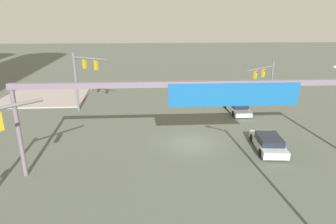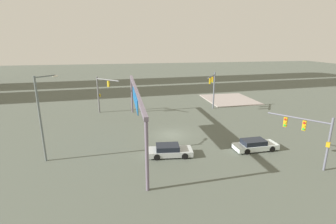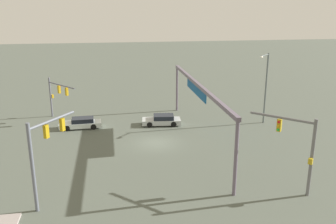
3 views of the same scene
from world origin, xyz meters
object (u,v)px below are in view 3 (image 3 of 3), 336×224
(traffic_signal_near_corner, at_px, (300,144))
(traffic_signal_opposite_side, at_px, (57,92))
(traffic_signal_cross_street, at_px, (42,148))
(sedan_car_approaching, at_px, (162,120))
(streetlamp_curved_arm, at_px, (265,84))
(sedan_car_waiting_far, at_px, (81,123))

(traffic_signal_near_corner, xyz_separation_m, traffic_signal_opposite_side, (-21.98, -20.00, -0.52))
(traffic_signal_cross_street, bearing_deg, sedan_car_approaching, 0.98)
(streetlamp_curved_arm, bearing_deg, sedan_car_waiting_far, -49.77)
(traffic_signal_opposite_side, distance_m, streetlamp_curved_arm, 25.15)
(traffic_signal_cross_street, height_order, streetlamp_curved_arm, streetlamp_curved_arm)
(traffic_signal_near_corner, relative_size, sedan_car_approaching, 1.28)
(traffic_signal_near_corner, bearing_deg, traffic_signal_cross_street, 40.40)
(traffic_signal_opposite_side, height_order, sedan_car_approaching, traffic_signal_opposite_side)
(sedan_car_waiting_far, bearing_deg, streetlamp_curved_arm, 173.65)
(traffic_signal_opposite_side, xyz_separation_m, sedan_car_waiting_far, (4.03, 2.96, -2.84))
(traffic_signal_near_corner, relative_size, traffic_signal_opposite_side, 1.19)
(sedan_car_approaching, bearing_deg, streetlamp_curved_arm, 179.39)
(traffic_signal_near_corner, distance_m, sedan_car_approaching, 19.49)
(traffic_signal_cross_street, xyz_separation_m, streetlamp_curved_arm, (-14.99, 22.75, 0.57))
(traffic_signal_cross_street, height_order, sedan_car_waiting_far, traffic_signal_cross_street)
(sedan_car_waiting_far, bearing_deg, traffic_signal_near_corner, 131.74)
(streetlamp_curved_arm, relative_size, sedan_car_waiting_far, 1.76)
(traffic_signal_opposite_side, bearing_deg, traffic_signal_near_corner, 3.84)
(streetlamp_curved_arm, height_order, sedan_car_approaching, streetlamp_curved_arm)
(traffic_signal_cross_street, xyz_separation_m, sedan_car_waiting_far, (-16.71, 1.28, -3.72))
(traffic_signal_near_corner, height_order, sedan_car_waiting_far, traffic_signal_near_corner)
(traffic_signal_near_corner, bearing_deg, traffic_signal_opposite_side, -3.42)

